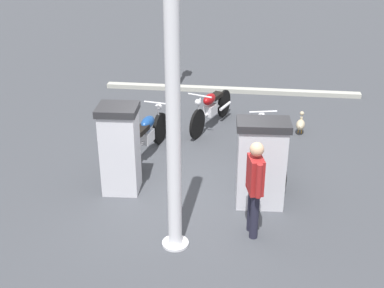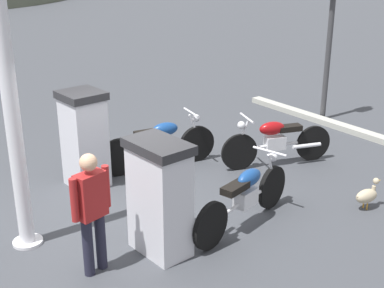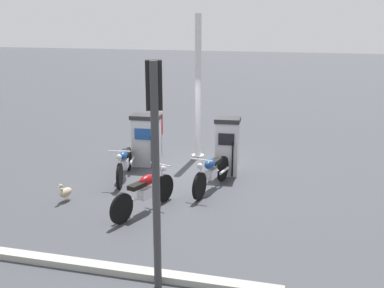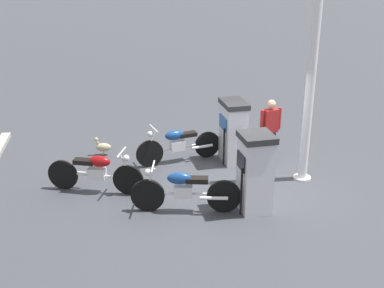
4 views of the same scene
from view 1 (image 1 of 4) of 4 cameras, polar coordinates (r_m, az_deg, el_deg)
name	(u,v)px [view 1 (image 1 of 4)]	position (r m, az deg, el deg)	size (l,w,h in m)	color
ground_plane	(191,192)	(8.86, -0.15, -5.55)	(120.00, 120.00, 0.00)	#383A3F
fuel_pump_near	(261,163)	(8.22, 8.01, -2.19)	(0.65, 0.93, 1.53)	silver
fuel_pump_far	(120,149)	(8.65, -8.33, -0.53)	(0.71, 0.76, 1.60)	silver
motorcycle_near_pump	(269,147)	(9.55, 8.90, -0.33)	(2.10, 0.83, 0.97)	black
motorcycle_far_pump	(146,136)	(9.97, -5.33, 0.96)	(2.17, 0.61, 0.97)	black
motorcycle_extra	(211,108)	(11.36, 2.21, 4.24)	(2.07, 0.81, 0.97)	black
attendant_person	(255,184)	(7.38, 7.28, -4.59)	(0.57, 0.30, 1.56)	#1E1E2D
wandering_duck	(301,124)	(11.37, 12.46, 2.27)	(0.48, 0.23, 0.48)	tan
roadside_traffic_light	(176,0)	(13.66, -1.86, 16.31)	(0.40, 0.30, 3.57)	#38383A
canopy_support_pole	(173,113)	(6.54, -2.20, 3.60)	(0.40, 0.40, 4.39)	silver
road_edge_kerb	(231,90)	(13.90, 4.49, 6.25)	(0.73, 7.07, 0.12)	#9E9E93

